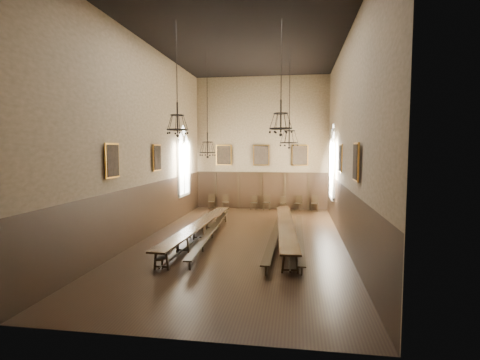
% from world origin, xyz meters
% --- Properties ---
extents(floor, '(9.00, 18.00, 0.02)m').
position_xyz_m(floor, '(0.00, 0.00, -0.01)').
color(floor, black).
rests_on(floor, ground).
extents(ceiling, '(9.00, 18.00, 0.02)m').
position_xyz_m(ceiling, '(0.00, 0.00, 9.01)').
color(ceiling, black).
rests_on(ceiling, ground).
extents(wall_back, '(9.00, 0.02, 9.00)m').
position_xyz_m(wall_back, '(0.00, 9.01, 4.50)').
color(wall_back, '#8C7456').
rests_on(wall_back, ground).
extents(wall_front, '(9.00, 0.02, 9.00)m').
position_xyz_m(wall_front, '(0.00, -9.01, 4.50)').
color(wall_front, '#8C7456').
rests_on(wall_front, ground).
extents(wall_left, '(0.02, 18.00, 9.00)m').
position_xyz_m(wall_left, '(-4.51, 0.00, 4.50)').
color(wall_left, '#8C7456').
rests_on(wall_left, ground).
extents(wall_right, '(0.02, 18.00, 9.00)m').
position_xyz_m(wall_right, '(4.51, 0.00, 4.50)').
color(wall_right, '#8C7456').
rests_on(wall_right, ground).
extents(wainscot_panelling, '(9.00, 18.00, 2.50)m').
position_xyz_m(wainscot_panelling, '(0.00, 0.00, 1.25)').
color(wainscot_panelling, black).
rests_on(wainscot_panelling, floor).
extents(table_left, '(1.05, 9.61, 0.75)m').
position_xyz_m(table_left, '(-1.96, -0.26, 0.37)').
color(table_left, black).
rests_on(table_left, floor).
extents(table_right, '(1.30, 10.02, 0.78)m').
position_xyz_m(table_right, '(1.95, 0.22, 0.39)').
color(table_right, black).
rests_on(table_right, floor).
extents(bench_left_outer, '(0.95, 9.69, 0.44)m').
position_xyz_m(bench_left_outer, '(-2.45, 0.00, 0.28)').
color(bench_left_outer, black).
rests_on(bench_left_outer, floor).
extents(bench_left_inner, '(0.91, 10.02, 0.45)m').
position_xyz_m(bench_left_inner, '(-1.44, 0.15, 0.29)').
color(bench_left_inner, black).
rests_on(bench_left_inner, floor).
extents(bench_right_inner, '(0.45, 10.53, 0.47)m').
position_xyz_m(bench_right_inner, '(1.51, 0.22, 0.30)').
color(bench_right_inner, black).
rests_on(bench_right_inner, floor).
extents(bench_right_outer, '(0.33, 9.08, 0.41)m').
position_xyz_m(bench_right_outer, '(2.58, -0.23, 0.26)').
color(bench_right_outer, black).
rests_on(bench_right_outer, floor).
extents(chair_0, '(0.52, 0.52, 1.02)m').
position_xyz_m(chair_0, '(-3.40, 8.50, 0.31)').
color(chair_0, black).
rests_on(chair_0, floor).
extents(chair_1, '(0.49, 0.49, 1.00)m').
position_xyz_m(chair_1, '(-2.40, 8.47, 0.30)').
color(chair_1, black).
rests_on(chair_1, floor).
extents(chair_3, '(0.48, 0.48, 0.95)m').
position_xyz_m(chair_3, '(-0.45, 8.55, 0.29)').
color(chair_3, black).
rests_on(chair_3, floor).
extents(chair_4, '(0.45, 0.45, 1.02)m').
position_xyz_m(chair_4, '(0.41, 8.57, 0.31)').
color(chair_4, black).
rests_on(chair_4, floor).
extents(chair_5, '(0.41, 0.41, 0.89)m').
position_xyz_m(chair_5, '(1.53, 8.61, 0.27)').
color(chair_5, black).
rests_on(chair_5, floor).
extents(chair_6, '(0.56, 0.56, 1.00)m').
position_xyz_m(chair_6, '(2.51, 8.56, 0.30)').
color(chair_6, black).
rests_on(chair_6, floor).
extents(chair_7, '(0.49, 0.49, 1.04)m').
position_xyz_m(chair_7, '(3.62, 8.57, 0.31)').
color(chair_7, black).
rests_on(chair_7, floor).
extents(chandelier_back_left, '(0.83, 0.83, 5.21)m').
position_xyz_m(chandelier_back_left, '(-2.11, 2.15, 4.29)').
color(chandelier_back_left, black).
rests_on(chandelier_back_left, ceiling).
extents(chandelier_back_right, '(0.92, 0.92, 4.72)m').
position_xyz_m(chandelier_back_right, '(2.01, 2.46, 4.73)').
color(chandelier_back_right, black).
rests_on(chandelier_back_right, ceiling).
extents(chandelier_front_left, '(0.85, 0.85, 4.28)m').
position_xyz_m(chandelier_front_left, '(-2.17, -2.48, 5.16)').
color(chandelier_front_left, black).
rests_on(chandelier_front_left, ceiling).
extents(chandelier_front_right, '(0.89, 0.89, 4.25)m').
position_xyz_m(chandelier_front_right, '(1.78, -2.02, 5.18)').
color(chandelier_front_right, black).
rests_on(chandelier_front_right, ceiling).
extents(portrait_back_0, '(1.10, 0.12, 1.40)m').
position_xyz_m(portrait_back_0, '(-2.60, 8.88, 3.70)').
color(portrait_back_0, gold).
rests_on(portrait_back_0, wall_back).
extents(portrait_back_1, '(1.10, 0.12, 1.40)m').
position_xyz_m(portrait_back_1, '(0.00, 8.88, 3.70)').
color(portrait_back_1, gold).
rests_on(portrait_back_1, wall_back).
extents(portrait_back_2, '(1.10, 0.12, 1.40)m').
position_xyz_m(portrait_back_2, '(2.60, 8.88, 3.70)').
color(portrait_back_2, gold).
rests_on(portrait_back_2, wall_back).
extents(portrait_left_0, '(0.12, 1.00, 1.30)m').
position_xyz_m(portrait_left_0, '(-4.38, 1.00, 3.70)').
color(portrait_left_0, gold).
rests_on(portrait_left_0, wall_left).
extents(portrait_left_1, '(0.12, 1.00, 1.30)m').
position_xyz_m(portrait_left_1, '(-4.38, -3.50, 3.70)').
color(portrait_left_1, gold).
rests_on(portrait_left_1, wall_left).
extents(portrait_right_0, '(0.12, 1.00, 1.30)m').
position_xyz_m(portrait_right_0, '(4.38, 1.00, 3.70)').
color(portrait_right_0, gold).
rests_on(portrait_right_0, wall_right).
extents(portrait_right_1, '(0.12, 1.00, 1.30)m').
position_xyz_m(portrait_right_1, '(4.38, -3.50, 3.70)').
color(portrait_right_1, gold).
rests_on(portrait_right_1, wall_right).
extents(window_right, '(0.20, 2.20, 4.60)m').
position_xyz_m(window_right, '(4.43, 5.50, 3.40)').
color(window_right, white).
rests_on(window_right, wall_right).
extents(window_left, '(0.20, 2.20, 4.60)m').
position_xyz_m(window_left, '(-4.43, 5.50, 3.40)').
color(window_left, white).
rests_on(window_left, wall_left).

